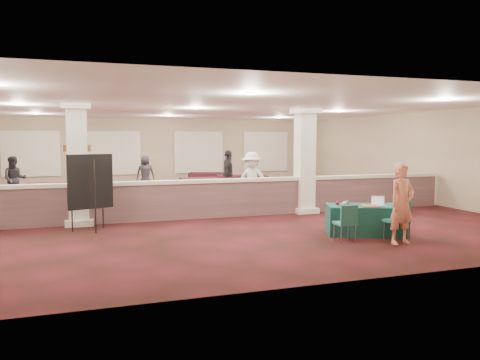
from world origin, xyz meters
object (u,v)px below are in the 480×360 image
object	(u,v)px
conf_chair_main	(399,217)
attendee_a	(14,179)
attendee_c	(228,173)
far_table_front_left	(53,193)
attendee_b	(252,180)
far_table_back_left	(76,193)
near_table	(366,220)
easel_board	(90,183)
far_table_front_center	(206,188)
attendee_d	(145,174)
woman	(402,204)
far_table_back_center	(209,181)
conf_chair_side	(347,220)
far_table_front_right	(368,191)
far_table_back_right	(242,185)

from	to	relation	value
conf_chair_main	attendee_a	size ratio (longest dim) A/B	0.53
attendee_a	attendee_c	size ratio (longest dim) A/B	0.90
far_table_front_left	attendee_b	world-z (taller)	attendee_b
far_table_back_left	near_table	bearing A→B (deg)	-51.21
easel_board	far_table_front_center	xyz separation A→B (m)	(4.27, 5.50, -0.81)
near_table	conf_chair_main	world-z (taller)	conf_chair_main
attendee_c	attendee_d	size ratio (longest dim) A/B	1.17
easel_board	woman	distance (m)	7.19
far_table_back_left	attendee_a	size ratio (longest dim) A/B	1.01
near_table	attendee_c	world-z (taller)	attendee_c
attendee_a	far_table_back_left	bearing A→B (deg)	-25.12
far_table_back_center	far_table_front_left	bearing A→B (deg)	-154.80
far_table_front_left	far_table_front_center	xyz separation A→B (m)	(5.42, 0.00, 0.02)
conf_chair_side	far_table_back_left	size ratio (longest dim) A/B	0.50
conf_chair_side	attendee_c	world-z (taller)	attendee_c
far_table_back_center	attendee_d	size ratio (longest dim) A/B	1.17
attendee_d	conf_chair_main	bearing A→B (deg)	120.28
far_table_back_center	attendee_c	bearing A→B (deg)	-90.43
woman	far_table_front_right	distance (m)	7.21
far_table_front_center	attendee_d	bearing A→B (deg)	125.72
attendee_a	attendee_b	size ratio (longest dim) A/B	0.90
conf_chair_main	attendee_b	xyz separation A→B (m)	(-1.35, 5.76, 0.39)
conf_chair_main	far_table_front_center	world-z (taller)	conf_chair_main
attendee_b	conf_chair_main	bearing A→B (deg)	-41.31
far_table_back_left	attendee_d	distance (m)	3.73
far_table_front_center	easel_board	bearing A→B (deg)	-127.85
conf_chair_main	attendee_c	xyz separation A→B (m)	(-1.22, 8.80, 0.39)
far_table_front_center	far_table_front_right	distance (m)	6.05
far_table_front_center	conf_chair_main	bearing A→B (deg)	-76.28
near_table	far_table_front_center	bearing A→B (deg)	124.70
conf_chair_main	attendee_b	distance (m)	5.93
far_table_front_left	far_table_back_center	distance (m)	7.03
far_table_front_right	far_table_back_left	size ratio (longest dim) A/B	1.08
conf_chair_main	easel_board	size ratio (longest dim) A/B	0.46
conf_chair_main	far_table_front_right	bearing A→B (deg)	55.13
near_table	far_table_front_right	bearing A→B (deg)	77.26
conf_chair_side	attendee_a	xyz separation A→B (m)	(-7.70, 9.54, 0.33)
far_table_front_right	attendee_d	xyz separation A→B (m)	(-7.34, 5.38, 0.41)
woman	far_table_front_center	xyz separation A→B (m)	(-1.99, 9.02, -0.49)
far_table_back_center	attendee_b	xyz separation A→B (m)	(-0.16, -5.99, 0.54)
far_table_back_right	easel_board	bearing A→B (deg)	-135.66
woman	attendee_a	world-z (taller)	woman
far_table_front_center	far_table_front_right	xyz separation A→B (m)	(5.41, -2.70, -0.02)
far_table_front_center	far_table_back_left	world-z (taller)	far_table_front_center
conf_chair_main	far_table_back_right	size ratio (longest dim) A/B	0.44
woman	far_table_front_center	size ratio (longest dim) A/B	0.93
far_table_front_left	far_table_front_center	world-z (taller)	far_table_front_center
far_table_back_right	far_table_front_right	bearing A→B (deg)	-36.97
far_table_front_right	far_table_back_right	xyz separation A→B (m)	(-3.85, 2.90, 0.04)
far_table_front_left	far_table_front_right	bearing A→B (deg)	-14.00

